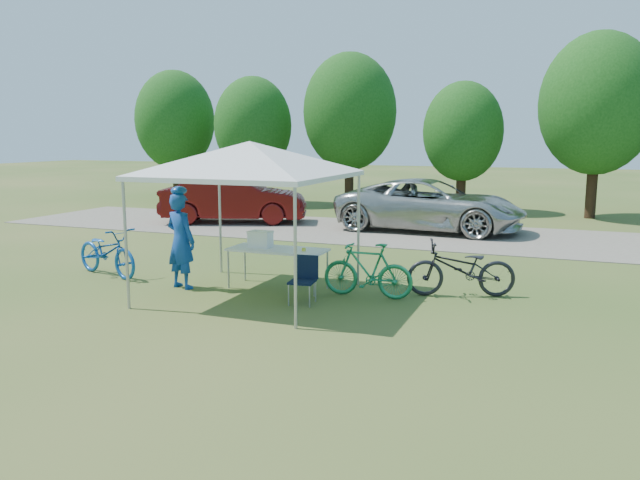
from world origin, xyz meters
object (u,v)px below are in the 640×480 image
(sedan, at_px, (234,199))
(bike_dark, at_px, (461,269))
(bike_blue, at_px, (107,252))
(folding_table, at_px, (278,251))
(bike_green, at_px, (368,270))
(cooler, at_px, (260,239))
(folding_chair, at_px, (304,275))
(minivan, at_px, (430,205))
(cyclist, at_px, (181,241))

(sedan, bearing_deg, bike_dark, -149.75)
(bike_blue, xyz_separation_m, sedan, (-1.43, 7.87, 0.29))
(folding_table, relative_size, bike_green, 1.13)
(cooler, bearing_deg, folding_chair, -32.39)
(minivan, bearing_deg, bike_dark, -161.71)
(bike_blue, height_order, minivan, minivan)
(folding_chair, relative_size, cyclist, 0.45)
(bike_green, distance_m, minivan, 8.15)
(bike_green, bearing_deg, bike_dark, 112.56)
(folding_chair, bearing_deg, folding_table, 132.29)
(cyclist, bearing_deg, cooler, -140.06)
(cyclist, relative_size, bike_blue, 0.95)
(folding_table, distance_m, folding_chair, 1.17)
(bike_dark, bearing_deg, bike_blue, -100.92)
(folding_chair, distance_m, minivan, 8.88)
(folding_table, distance_m, cyclist, 1.81)
(cooler, relative_size, bike_blue, 0.23)
(minivan, xyz_separation_m, sedan, (-6.34, -0.52, 0.00))
(bike_dark, bearing_deg, sedan, -148.02)
(folding_table, relative_size, minivan, 0.33)
(folding_table, bearing_deg, bike_blue, -175.52)
(minivan, relative_size, sedan, 1.18)
(folding_table, distance_m, cooler, 0.41)
(bike_blue, relative_size, minivan, 0.34)
(cyclist, bearing_deg, minivan, -93.84)
(folding_table, bearing_deg, bike_green, -0.72)
(minivan, bearing_deg, bike_blue, 152.50)
(cooler, distance_m, bike_green, 2.15)
(bike_blue, distance_m, bike_green, 5.45)
(bike_blue, bearing_deg, bike_dark, -64.98)
(bike_green, height_order, minivan, minivan)
(cooler, distance_m, cyclist, 1.47)
(bike_blue, xyz_separation_m, bike_green, (5.44, 0.27, -0.01))
(folding_table, height_order, bike_blue, bike_blue)
(cyclist, height_order, bike_dark, cyclist)
(cooler, relative_size, sedan, 0.09)
(folding_table, distance_m, sedan, 9.14)
(folding_chair, xyz_separation_m, bike_blue, (-4.55, 0.48, 0.02))
(folding_table, bearing_deg, bike_dark, 10.89)
(cooler, distance_m, sedan, 8.95)
(bike_green, bearing_deg, sedan, -138.45)
(bike_blue, distance_m, minivan, 9.72)
(cooler, distance_m, minivan, 8.25)
(cyclist, xyz_separation_m, sedan, (-3.43, 8.21, -0.11))
(bike_dark, xyz_separation_m, minivan, (-2.06, 7.47, 0.29))
(sedan, bearing_deg, folding_table, -166.12)
(bike_blue, bearing_deg, folding_table, -68.02)
(cooler, height_order, minivan, minivan)
(folding_table, distance_m, minivan, 8.19)
(folding_table, bearing_deg, folding_chair, -41.88)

